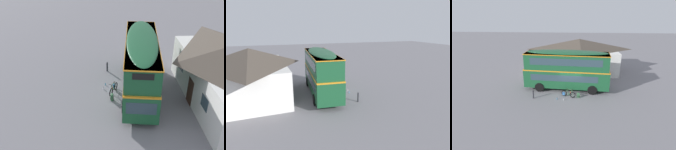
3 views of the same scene
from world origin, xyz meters
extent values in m
plane|color=slate|center=(0.00, 0.00, 0.00)|extent=(120.00, 120.00, 0.00)
cylinder|color=black|center=(2.71, 1.91, 0.55)|extent=(1.12, 0.36, 1.10)
cylinder|color=black|center=(2.53, -0.46, 0.55)|extent=(1.12, 0.36, 1.10)
cylinder|color=black|center=(-3.50, 2.36, 0.55)|extent=(1.12, 0.36, 1.10)
cylinder|color=black|center=(-3.68, -0.01, 0.55)|extent=(1.12, 0.36, 1.10)
cube|color=#19512D|center=(-0.49, 0.95, 1.52)|extent=(10.20, 3.22, 2.10)
cube|color=orange|center=(-0.49, 0.95, 2.60)|extent=(10.22, 3.24, 0.12)
cube|color=#19512D|center=(-0.49, 0.95, 3.58)|extent=(9.89, 3.15, 1.90)
ellipsoid|color=#19512D|center=(-0.49, 0.95, 4.61)|extent=(9.69, 3.09, 0.36)
cube|color=#2D424C|center=(4.50, 0.59, 1.77)|extent=(0.21, 2.05, 0.90)
cube|color=black|center=(4.37, 0.60, 4.10)|extent=(0.16, 1.38, 0.44)
cube|color=#2D424C|center=(-0.78, -0.27, 1.82)|extent=(7.81, 0.61, 0.76)
cube|color=#2D424C|center=(-0.57, -0.26, 3.73)|extent=(8.22, 0.64, 0.80)
cube|color=#2D424C|center=(-0.60, 2.20, 1.82)|extent=(7.81, 0.61, 0.76)
cube|color=#2D424C|center=(-0.40, 2.16, 3.73)|extent=(8.22, 0.64, 0.80)
cube|color=orange|center=(-0.49, 0.95, 4.49)|extent=(10.00, 3.24, 0.08)
torus|color=black|center=(0.31, -1.44, 0.34)|extent=(0.66, 0.33, 0.68)
torus|color=black|center=(-0.65, -1.05, 0.34)|extent=(0.66, 0.33, 0.68)
cylinder|color=#B2B2B7|center=(0.31, -1.44, 0.34)|extent=(0.08, 0.11, 0.05)
cylinder|color=#B2B2B7|center=(-0.65, -1.05, 0.34)|extent=(0.08, 0.11, 0.05)
cylinder|color=#2D6B38|center=(0.05, -1.34, 0.62)|extent=(0.45, 0.21, 0.70)
cylinder|color=#2D6B38|center=(-0.02, -1.31, 0.94)|extent=(0.55, 0.25, 0.09)
cylinder|color=#2D6B38|center=(-0.22, -1.23, 0.59)|extent=(0.18, 0.10, 0.64)
cylinder|color=#2D6B38|center=(-0.41, -1.15, 0.31)|extent=(0.51, 0.23, 0.09)
cylinder|color=#2D6B38|center=(-0.47, -1.13, 0.62)|extent=(0.40, 0.18, 0.58)
cylinder|color=#2D6B38|center=(0.28, -1.43, 0.65)|extent=(0.10, 0.06, 0.63)
cylinder|color=black|center=(0.25, -1.42, 1.01)|extent=(0.20, 0.44, 0.03)
ellipsoid|color=black|center=(-0.30, -1.19, 0.94)|extent=(0.28, 0.19, 0.06)
cube|color=#2D609E|center=(-0.70, -1.21, 0.36)|extent=(0.31, 0.24, 0.32)
cylinder|color=#D84C33|center=(0.05, -1.34, 0.62)|extent=(0.07, 0.07, 0.18)
cube|color=#386642|center=(0.93, -1.37, 0.26)|extent=(0.34, 0.22, 0.52)
ellipsoid|color=#386642|center=(0.93, -1.37, 0.52)|extent=(0.32, 0.21, 0.10)
cube|color=#27472E|center=(0.94, -1.49, 0.18)|extent=(0.23, 0.05, 0.18)
cylinder|color=black|center=(1.02, -1.25, 0.26)|extent=(0.04, 0.04, 0.42)
cylinder|color=black|center=(0.84, -1.26, 0.26)|extent=(0.04, 0.04, 0.42)
cylinder|color=silver|center=(-0.65, -2.08, 0.10)|extent=(0.08, 0.08, 0.20)
cylinder|color=black|center=(-0.65, -2.08, 0.21)|extent=(0.05, 0.05, 0.03)
cylinder|color=#338CBF|center=(-1.38, -1.96, 0.10)|extent=(0.07, 0.07, 0.20)
cylinder|color=black|center=(-1.38, -1.96, 0.21)|extent=(0.04, 0.04, 0.03)
cube|color=silver|center=(1.07, 8.10, 1.75)|extent=(11.53, 7.41, 3.51)
pyramid|color=#4C4238|center=(1.07, 8.10, 4.31)|extent=(11.95, 7.83, 1.60)
cube|color=#3D2319|center=(1.26, 4.70, 1.05)|extent=(1.10, 0.10, 2.10)
cube|color=#2D424C|center=(-1.53, 4.54, 1.93)|extent=(1.10, 0.10, 0.90)
cube|color=#2D424C|center=(4.04, 4.85, 1.93)|extent=(1.10, 0.10, 0.90)
cylinder|color=#333338|center=(-4.02, -1.86, 0.42)|extent=(0.16, 0.16, 0.85)
sphere|color=#333338|center=(-4.02, -1.86, 0.89)|extent=(0.16, 0.16, 0.16)
camera|label=1|loc=(18.71, -1.26, 12.19)|focal=42.63mm
camera|label=2|loc=(-20.65, 5.94, 7.31)|focal=31.57mm
camera|label=3|loc=(0.52, -19.63, 9.24)|focal=29.04mm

